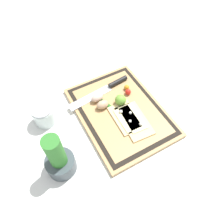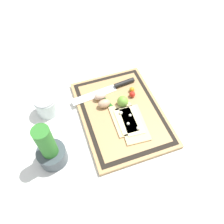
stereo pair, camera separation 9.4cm
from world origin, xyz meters
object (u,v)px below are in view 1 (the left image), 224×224
egg_pink (97,98)px  herb_pot (59,160)px  pizza_slice_near (134,120)px  cherry_tomato_yellow (127,87)px  knife (108,87)px  egg_brown (103,105)px  cherry_tomato_red (128,92)px  lime (121,100)px  sauce_jar (44,115)px  pizza_slice_far (127,117)px

egg_pink → herb_pot: bearing=129.7°
pizza_slice_near → cherry_tomato_yellow: (0.17, -0.07, 0.01)m
knife → cherry_tomato_yellow: (-0.05, -0.07, 0.00)m
egg_brown → cherry_tomato_red: egg_brown is taller
lime → cherry_tomato_red: (0.03, -0.06, -0.01)m
egg_pink → sauce_jar: size_ratio=0.59×
egg_brown → lime: 0.08m
cherry_tomato_red → cherry_tomato_yellow: cherry_tomato_red is taller
knife → lime: lime is taller
lime → egg_brown: bearing=76.4°
herb_pot → sauce_jar: 0.24m
cherry_tomato_yellow → herb_pot: herb_pot is taller
egg_brown → cherry_tomato_yellow: egg_brown is taller
lime → sauce_jar: (0.09, 0.32, -0.01)m
egg_brown → cherry_tomato_red: size_ratio=2.05×
egg_pink → lime: size_ratio=1.12×
pizza_slice_near → cherry_tomato_red: 0.15m
pizza_slice_near → sauce_jar: sauce_jar is taller
pizza_slice_far → lime: (0.08, -0.02, 0.02)m
egg_brown → pizza_slice_near: bearing=-147.0°
egg_pink → herb_pot: (-0.21, 0.26, 0.03)m
pizza_slice_far → knife: bearing=-4.0°
pizza_slice_near → knife: bearing=1.6°
pizza_slice_far → sauce_jar: sauce_jar is taller
cherry_tomato_yellow → cherry_tomato_red: bearing=160.2°
pizza_slice_near → sauce_jar: 0.38m
cherry_tomato_yellow → egg_brown: bearing=105.2°
egg_pink → sauce_jar: bearing=84.3°
egg_pink → herb_pot: 0.34m
egg_brown → egg_pink: (0.05, 0.00, 0.00)m
pizza_slice_far → sauce_jar: 0.35m
pizza_slice_near → lime: size_ratio=3.87×
knife → sauce_jar: size_ratio=3.36×
cherry_tomato_red → sauce_jar: (0.06, 0.38, 0.00)m
cherry_tomato_yellow → knife: bearing=56.8°
lime → cherry_tomato_yellow: (0.06, -0.07, -0.01)m
pizza_slice_far → knife: (0.19, -0.01, 0.00)m
lime → herb_pot: 0.37m
herb_pot → lime: bearing=-66.6°
sauce_jar → herb_pot: bearing=175.6°
egg_pink → cherry_tomato_yellow: size_ratio=2.28×
herb_pot → egg_brown: bearing=-57.4°
lime → pizza_slice_far: bearing=168.9°
egg_pink → knife: bearing=-63.1°
pizza_slice_far → herb_pot: size_ratio=0.76×
egg_pink → pizza_slice_near: bearing=-153.6°
lime → cherry_tomato_red: bearing=-61.6°
pizza_slice_near → knife: (0.22, 0.01, 0.00)m
cherry_tomato_yellow → herb_pot: (-0.21, 0.41, 0.04)m
pizza_slice_near → herb_pot: 0.35m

